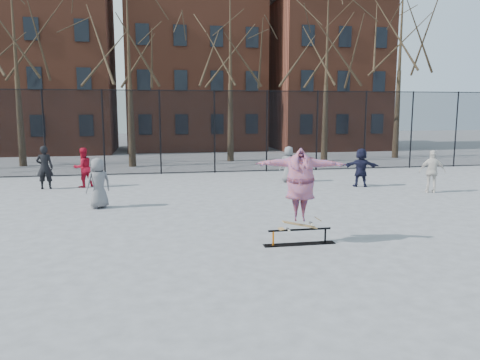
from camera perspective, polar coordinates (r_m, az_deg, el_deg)
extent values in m
plane|color=slate|center=(10.20, -0.24, -9.21)|extent=(100.00, 100.00, 0.00)
cube|color=black|center=(11.10, 7.25, -7.75)|extent=(1.70, 0.26, 0.01)
cylinder|color=orange|center=(10.88, 4.07, -7.11)|extent=(0.04, 0.04, 0.35)
cylinder|color=black|center=(11.26, 10.35, -6.69)|extent=(0.04, 0.04, 0.35)
cylinder|color=black|center=(11.01, 7.29, -6.03)|extent=(1.50, 0.05, 0.05)
imported|color=#54388E|center=(10.80, 7.37, -1.03)|extent=(2.15, 1.04, 1.69)
imported|color=#5D5C61|center=(15.40, -16.89, -0.37)|extent=(0.93, 0.81, 1.60)
imported|color=black|center=(19.74, -22.70, 1.43)|extent=(0.63, 0.42, 1.70)
imported|color=#B00F24|center=(19.68, -18.59, 1.45)|extent=(0.97, 0.92, 1.58)
imported|color=silver|center=(18.87, 22.39, 0.97)|extent=(1.01, 0.71, 1.60)
imported|color=black|center=(19.40, 14.52, 1.50)|extent=(1.52, 0.87, 1.56)
imported|color=slate|center=(20.00, 5.94, 1.92)|extent=(0.80, 0.57, 1.54)
cylinder|color=black|center=(23.09, -22.77, 5.27)|extent=(0.07, 0.07, 4.00)
cylinder|color=black|center=(22.69, -16.32, 5.55)|extent=(0.07, 0.07, 4.00)
cylinder|color=black|center=(22.58, -9.71, 5.76)|extent=(0.07, 0.07, 4.00)
cylinder|color=black|center=(22.76, -3.12, 5.90)|extent=(0.07, 0.07, 4.00)
cylinder|color=black|center=(23.24, 3.28, 5.95)|extent=(0.07, 0.07, 4.00)
cylinder|color=black|center=(23.99, 9.36, 5.94)|extent=(0.07, 0.07, 4.00)
cylinder|color=black|center=(24.99, 15.00, 5.87)|extent=(0.07, 0.07, 4.00)
cylinder|color=black|center=(26.22, 20.17, 5.76)|extent=(0.07, 0.07, 4.00)
cylinder|color=black|center=(27.63, 24.84, 5.61)|extent=(0.07, 0.07, 4.00)
cube|color=black|center=(22.64, -6.15, 5.84)|extent=(34.00, 0.01, 4.00)
cylinder|color=black|center=(22.63, -6.23, 10.80)|extent=(34.00, 0.04, 0.04)
cone|color=black|center=(28.18, -24.56, 6.31)|extent=(0.40, 0.40, 4.62)
cone|color=black|center=(26.09, -13.39, 6.72)|extent=(0.40, 0.40, 4.62)
cone|color=black|center=(27.68, -1.73, 7.07)|extent=(0.40, 0.40, 4.62)
cone|color=black|center=(27.82, 10.04, 6.94)|extent=(0.40, 0.40, 4.62)
cone|color=black|center=(31.31, 18.74, 6.81)|extent=(0.40, 0.40, 4.62)
cube|color=brown|center=(36.39, -22.57, 12.65)|extent=(9.00, 7.00, 12.00)
cube|color=brown|center=(35.85, -5.46, 14.14)|extent=(10.00, 7.00, 13.00)
cube|color=brown|center=(38.00, 10.12, 12.23)|extent=(8.00, 7.00, 11.00)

